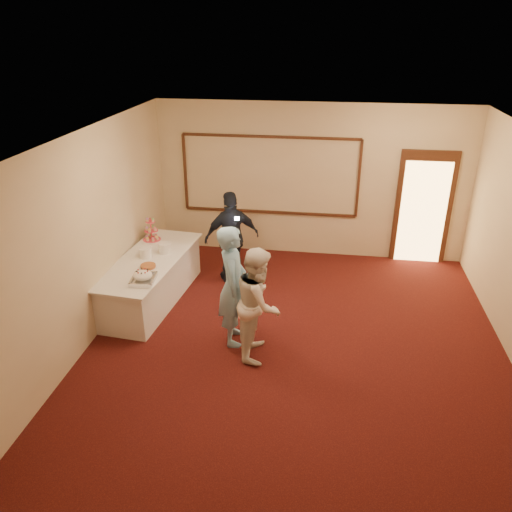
{
  "coord_description": "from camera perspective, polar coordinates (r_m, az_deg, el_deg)",
  "views": [
    {
      "loc": [
        0.32,
        -5.91,
        4.27
      ],
      "look_at": [
        -0.67,
        0.72,
        1.15
      ],
      "focal_mm": 35.0,
      "sensor_mm": 36.0,
      "label": 1
    }
  ],
  "objects": [
    {
      "name": "plate_stack_a",
      "position": [
        8.4,
        -12.51,
        0.37
      ],
      "size": [
        0.21,
        0.21,
        0.17
      ],
      "color": "white",
      "rests_on": "buffet_table"
    },
    {
      "name": "tart",
      "position": [
        8.06,
        -12.23,
        -1.18
      ],
      "size": [
        0.28,
        0.28,
        0.06
      ],
      "color": "white",
      "rests_on": "buffet_table"
    },
    {
      "name": "plate_stack_b",
      "position": [
        8.51,
        -10.39,
        0.91
      ],
      "size": [
        0.21,
        0.21,
        0.18
      ],
      "color": "white",
      "rests_on": "buffet_table"
    },
    {
      "name": "pavlova_tray",
      "position": [
        7.64,
        -12.79,
        -2.34
      ],
      "size": [
        0.38,
        0.5,
        0.18
      ],
      "color": "silver",
      "rests_on": "buffet_table"
    },
    {
      "name": "man",
      "position": [
        7.09,
        -2.61,
        -3.43
      ],
      "size": [
        0.52,
        0.71,
        1.81
      ],
      "primitive_type": "imported",
      "rotation": [
        0.0,
        0.0,
        1.71
      ],
      "color": "#83B9DE",
      "rests_on": "floor"
    },
    {
      "name": "room_walls",
      "position": [
        6.33,
        5.04,
        4.08
      ],
      "size": [
        6.04,
        7.04,
        3.02
      ],
      "color": "beige",
      "rests_on": "floor"
    },
    {
      "name": "floor",
      "position": [
        7.3,
        4.44,
        -10.95
      ],
      "size": [
        7.0,
        7.0,
        0.0
      ],
      "primitive_type": "plane",
      "color": "black",
      "rests_on": "ground"
    },
    {
      "name": "camera_flash",
      "position": [
        8.43,
        -2.19,
        4.3
      ],
      "size": [
        0.07,
        0.04,
        0.05
      ],
      "primitive_type": "cube",
      "rotation": [
        0.0,
        0.0,
        -0.07
      ],
      "color": "white",
      "rests_on": "guest"
    },
    {
      "name": "buffet_table",
      "position": [
        8.54,
        -11.92,
        -2.65
      ],
      "size": [
        1.21,
        2.59,
        0.77
      ],
      "color": "silver",
      "rests_on": "floor"
    },
    {
      "name": "cupcake_stand",
      "position": [
        9.06,
        -11.89,
        2.8
      ],
      "size": [
        0.31,
        0.31,
        0.46
      ],
      "color": "#DB4257",
      "rests_on": "buffet_table"
    },
    {
      "name": "woman",
      "position": [
        6.85,
        0.32,
        -5.37
      ],
      "size": [
        0.62,
        0.8,
        1.62
      ],
      "primitive_type": "imported",
      "rotation": [
        0.0,
        0.0,
        1.58
      ],
      "color": "white",
      "rests_on": "floor"
    },
    {
      "name": "guest",
      "position": [
        8.86,
        -2.77,
        2.16
      ],
      "size": [
        1.06,
        0.78,
        1.68
      ],
      "primitive_type": "imported",
      "rotation": [
        0.0,
        0.0,
        3.57
      ],
      "color": "black",
      "rests_on": "floor"
    },
    {
      "name": "wall_molding",
      "position": [
        9.81,
        1.61,
        9.17
      ],
      "size": [
        3.45,
        0.04,
        1.55
      ],
      "color": "#341E0F",
      "rests_on": "room_walls"
    },
    {
      "name": "doorway",
      "position": [
        10.06,
        18.55,
        5.16
      ],
      "size": [
        1.05,
        0.07,
        2.2
      ],
      "color": "#341E0F",
      "rests_on": "floor"
    }
  ]
}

